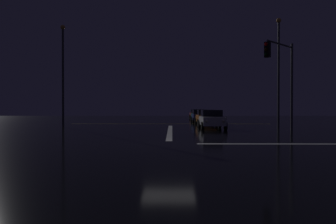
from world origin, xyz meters
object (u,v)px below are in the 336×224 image
(sedan_blue, at_px, (200,116))
(streetlamp_right_near, at_px, (279,65))
(sedan_red, at_px, (196,114))
(traffic_signal_ne, at_px, (282,69))
(sedan_orange, at_px, (206,117))
(sedan_green, at_px, (198,115))
(streetlamp_left_near, at_px, (63,68))
(sedan_white, at_px, (212,119))

(sedan_blue, height_order, streetlamp_right_near, streetlamp_right_near)
(sedan_red, distance_m, streetlamp_right_near, 24.07)
(sedan_blue, bearing_deg, traffic_signal_ne, -74.01)
(sedan_orange, relative_size, streetlamp_right_near, 0.43)
(sedan_green, xyz_separation_m, traffic_signal_ne, (4.32, -22.55, 3.72))
(streetlamp_left_near, bearing_deg, sedan_orange, 15.81)
(sedan_orange, bearing_deg, sedan_blue, 90.99)
(sedan_orange, bearing_deg, streetlamp_right_near, -31.55)
(sedan_white, relative_size, sedan_blue, 1.00)
(sedan_orange, xyz_separation_m, streetlamp_left_near, (-13.60, -3.85, 4.60))
(sedan_orange, bearing_deg, sedan_white, -91.68)
(sedan_white, bearing_deg, sedan_green, 88.91)
(sedan_blue, bearing_deg, sedan_red, 87.97)
(sedan_red, bearing_deg, traffic_signal_ne, -81.93)
(streetlamp_left_near, distance_m, streetlamp_right_near, 19.88)
(sedan_white, xyz_separation_m, sedan_blue, (0.09, 12.48, 0.00))
(sedan_blue, distance_m, streetlamp_left_near, 17.26)
(sedan_blue, relative_size, streetlamp_left_near, 0.46)
(sedan_white, xyz_separation_m, streetlamp_right_near, (6.47, 2.76, 4.89))
(sedan_green, bearing_deg, sedan_white, -91.09)
(sedan_orange, xyz_separation_m, traffic_signal_ne, (4.49, -10.14, 3.72))
(sedan_orange, height_order, sedan_red, same)
(sedan_orange, height_order, streetlamp_right_near, streetlamp_right_near)
(sedan_blue, height_order, traffic_signal_ne, traffic_signal_ne)
(sedan_red, distance_m, traffic_signal_ne, 29.62)
(sedan_orange, height_order, traffic_signal_ne, traffic_signal_ne)
(sedan_white, xyz_separation_m, traffic_signal_ne, (4.68, -3.53, 3.72))
(traffic_signal_ne, bearing_deg, streetlamp_left_near, 160.83)
(sedan_orange, relative_size, traffic_signal_ne, 0.66)
(sedan_orange, distance_m, sedan_green, 12.42)
(sedan_orange, distance_m, traffic_signal_ne, 11.69)
(sedan_blue, distance_m, sedan_green, 6.55)
(sedan_green, distance_m, traffic_signal_ne, 23.26)
(sedan_orange, bearing_deg, traffic_signal_ne, -66.13)
(traffic_signal_ne, bearing_deg, sedan_white, 142.96)
(sedan_green, bearing_deg, sedan_blue, -92.35)
(sedan_white, height_order, traffic_signal_ne, traffic_signal_ne)
(sedan_red, height_order, traffic_signal_ne, traffic_signal_ne)
(sedan_green, relative_size, sedan_red, 1.00)
(sedan_red, relative_size, traffic_signal_ne, 0.66)
(sedan_white, relative_size, sedan_green, 1.00)
(sedan_white, height_order, sedan_green, same)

